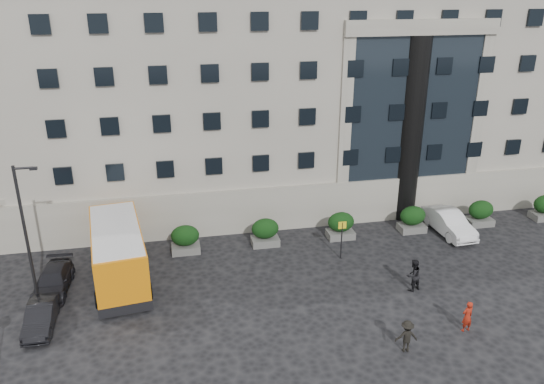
{
  "coord_description": "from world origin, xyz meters",
  "views": [
    {
      "loc": [
        -4.59,
        -23.03,
        16.17
      ],
      "look_at": [
        1.01,
        4.61,
        5.0
      ],
      "focal_mm": 35.0,
      "sensor_mm": 36.0,
      "label": 1
    }
  ],
  "objects_px": {
    "hedge_e": "(480,213)",
    "pedestrian_c": "(407,336)",
    "parked_car_b": "(41,317)",
    "parked_car_d": "(56,204)",
    "bus_stop_sign": "(342,234)",
    "pedestrian_a": "(467,316)",
    "hedge_c": "(341,225)",
    "hedge_d": "(412,219)",
    "pedestrian_b": "(413,275)",
    "hedge_b": "(265,232)",
    "hedge_a": "(185,239)",
    "street_lamp": "(27,234)",
    "parked_car_c": "(53,281)",
    "white_taxi": "(449,223)",
    "red_truck": "(55,182)",
    "minibus": "(118,252)"
  },
  "relations": [
    {
      "from": "hedge_c",
      "to": "parked_car_c",
      "type": "bearing_deg",
      "value": -169.84
    },
    {
      "from": "street_lamp",
      "to": "parked_car_c",
      "type": "distance_m",
      "value": 4.09
    },
    {
      "from": "street_lamp",
      "to": "pedestrian_a",
      "type": "bearing_deg",
      "value": -16.69
    },
    {
      "from": "bus_stop_sign",
      "to": "red_truck",
      "type": "relative_size",
      "value": 0.4
    },
    {
      "from": "bus_stop_sign",
      "to": "parked_car_c",
      "type": "xyz_separation_m",
      "value": [
        -17.0,
        -0.41,
        -1.1
      ]
    },
    {
      "from": "hedge_a",
      "to": "pedestrian_c",
      "type": "xyz_separation_m",
      "value": [
        9.64,
        -12.0,
        -0.11
      ]
    },
    {
      "from": "minibus",
      "to": "red_truck",
      "type": "height_order",
      "value": "minibus"
    },
    {
      "from": "hedge_c",
      "to": "hedge_e",
      "type": "xyz_separation_m",
      "value": [
        10.4,
        0.0,
        0.0
      ]
    },
    {
      "from": "white_taxi",
      "to": "parked_car_d",
      "type": "bearing_deg",
      "value": 158.33
    },
    {
      "from": "hedge_b",
      "to": "hedge_c",
      "type": "xyz_separation_m",
      "value": [
        5.2,
        0.0,
        0.0
      ]
    },
    {
      "from": "red_truck",
      "to": "parked_car_d",
      "type": "height_order",
      "value": "red_truck"
    },
    {
      "from": "hedge_d",
      "to": "pedestrian_b",
      "type": "relative_size",
      "value": 0.97
    },
    {
      "from": "street_lamp",
      "to": "red_truck",
      "type": "height_order",
      "value": "street_lamp"
    },
    {
      "from": "red_truck",
      "to": "parked_car_b",
      "type": "distance_m",
      "value": 17.45
    },
    {
      "from": "parked_car_b",
      "to": "pedestrian_a",
      "type": "xyz_separation_m",
      "value": [
        20.74,
        -4.5,
        0.22
      ]
    },
    {
      "from": "pedestrian_a",
      "to": "parked_car_c",
      "type": "bearing_deg",
      "value": -30.11
    },
    {
      "from": "bus_stop_sign",
      "to": "pedestrian_b",
      "type": "xyz_separation_m",
      "value": [
        2.78,
        -4.3,
        -0.78
      ]
    },
    {
      "from": "parked_car_b",
      "to": "hedge_c",
      "type": "bearing_deg",
      "value": 19.61
    },
    {
      "from": "hedge_e",
      "to": "pedestrian_c",
      "type": "relative_size",
      "value": 1.13
    },
    {
      "from": "hedge_b",
      "to": "parked_car_c",
      "type": "relative_size",
      "value": 0.42
    },
    {
      "from": "hedge_d",
      "to": "parked_car_c",
      "type": "relative_size",
      "value": 0.42
    },
    {
      "from": "bus_stop_sign",
      "to": "pedestrian_a",
      "type": "distance_m",
      "value": 9.19
    },
    {
      "from": "street_lamp",
      "to": "hedge_c",
      "type": "bearing_deg",
      "value": 14.67
    },
    {
      "from": "hedge_e",
      "to": "parked_car_c",
      "type": "xyz_separation_m",
      "value": [
        -28.3,
        -3.21,
        -0.3
      ]
    },
    {
      "from": "bus_stop_sign",
      "to": "hedge_a",
      "type": "bearing_deg",
      "value": 163.58
    },
    {
      "from": "bus_stop_sign",
      "to": "minibus",
      "type": "distance_m",
      "value": 13.39
    },
    {
      "from": "hedge_e",
      "to": "pedestrian_b",
      "type": "distance_m",
      "value": 11.09
    },
    {
      "from": "pedestrian_a",
      "to": "pedestrian_c",
      "type": "distance_m",
      "value": 3.7
    },
    {
      "from": "hedge_c",
      "to": "minibus",
      "type": "height_order",
      "value": "minibus"
    },
    {
      "from": "hedge_e",
      "to": "parked_car_b",
      "type": "distance_m",
      "value": 29.07
    },
    {
      "from": "parked_car_d",
      "to": "white_taxi",
      "type": "xyz_separation_m",
      "value": [
        27.12,
        -9.0,
        0.07
      ]
    },
    {
      "from": "hedge_b",
      "to": "bus_stop_sign",
      "type": "xyz_separation_m",
      "value": [
        4.3,
        -2.8,
        0.8
      ]
    },
    {
      "from": "bus_stop_sign",
      "to": "parked_car_b",
      "type": "xyz_separation_m",
      "value": [
        -17.0,
        -3.85,
        -1.12
      ]
    },
    {
      "from": "pedestrian_b",
      "to": "pedestrian_c",
      "type": "bearing_deg",
      "value": 42.92
    },
    {
      "from": "red_truck",
      "to": "pedestrian_a",
      "type": "distance_m",
      "value": 31.54
    },
    {
      "from": "parked_car_b",
      "to": "parked_car_d",
      "type": "relative_size",
      "value": 0.71
    },
    {
      "from": "red_truck",
      "to": "white_taxi",
      "type": "relative_size",
      "value": 1.31
    },
    {
      "from": "pedestrian_c",
      "to": "pedestrian_b",
      "type": "bearing_deg",
      "value": -111.45
    },
    {
      "from": "hedge_d",
      "to": "pedestrian_c",
      "type": "relative_size",
      "value": 1.13
    },
    {
      "from": "parked_car_b",
      "to": "parked_car_d",
      "type": "bearing_deg",
      "value": 95.75
    },
    {
      "from": "hedge_c",
      "to": "pedestrian_a",
      "type": "relative_size",
      "value": 1.1
    },
    {
      "from": "parked_car_b",
      "to": "pedestrian_c",
      "type": "xyz_separation_m",
      "value": [
        17.14,
        -5.35,
        0.2
      ]
    },
    {
      "from": "hedge_d",
      "to": "parked_car_b",
      "type": "bearing_deg",
      "value": -163.94
    },
    {
      "from": "pedestrian_c",
      "to": "hedge_d",
      "type": "bearing_deg",
      "value": -109.54
    },
    {
      "from": "hedge_d",
      "to": "white_taxi",
      "type": "height_order",
      "value": "hedge_d"
    },
    {
      "from": "parked_car_b",
      "to": "parked_car_d",
      "type": "distance_m",
      "value": 14.95
    },
    {
      "from": "hedge_c",
      "to": "hedge_a",
      "type": "bearing_deg",
      "value": 180.0
    },
    {
      "from": "hedge_a",
      "to": "street_lamp",
      "type": "relative_size",
      "value": 0.23
    },
    {
      "from": "bus_stop_sign",
      "to": "hedge_d",
      "type": "bearing_deg",
      "value": 24.66
    },
    {
      "from": "parked_car_c",
      "to": "pedestrian_a",
      "type": "bearing_deg",
      "value": -18.32
    }
  ]
}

